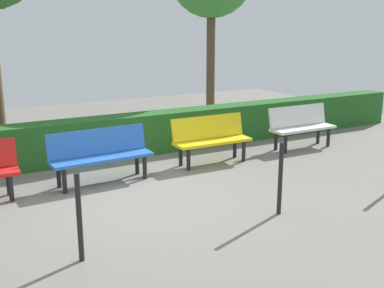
# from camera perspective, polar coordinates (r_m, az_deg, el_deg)

# --- Properties ---
(ground_plane) EXTENTS (17.33, 17.33, 0.00)m
(ground_plane) POSITION_cam_1_polar(r_m,az_deg,el_deg) (7.28, -7.01, -6.09)
(ground_plane) COLOR gray
(bench_white) EXTENTS (1.44, 0.47, 0.86)m
(bench_white) POSITION_cam_1_polar(r_m,az_deg,el_deg) (10.06, 12.85, 2.26)
(bench_white) COLOR white
(bench_white) RESTS_ON ground_plane
(bench_yellow) EXTENTS (1.47, 0.48, 0.86)m
(bench_yellow) POSITION_cam_1_polar(r_m,az_deg,el_deg) (8.74, 2.26, 0.80)
(bench_yellow) COLOR yellow
(bench_yellow) RESTS_ON ground_plane
(bench_blue) EXTENTS (1.66, 0.53, 0.86)m
(bench_blue) POSITION_cam_1_polar(r_m,az_deg,el_deg) (7.81, -10.87, -1.07)
(bench_blue) COLOR blue
(bench_blue) RESTS_ON ground_plane
(hedge_row) EXTENTS (13.33, 0.52, 0.79)m
(hedge_row) POSITION_cam_1_polar(r_m,az_deg,el_deg) (9.38, -6.69, 1.14)
(hedge_row) COLOR #266023
(hedge_row) RESTS_ON ground_plane
(railing_post_mid) EXTENTS (0.06, 0.06, 1.00)m
(railing_post_mid) POSITION_cam_1_polar(r_m,az_deg,el_deg) (6.50, 10.48, -4.10)
(railing_post_mid) COLOR black
(railing_post_mid) RESTS_ON ground_plane
(railing_post_far) EXTENTS (0.06, 0.06, 1.00)m
(railing_post_far) POSITION_cam_1_polar(r_m,az_deg,el_deg) (5.30, -13.29, -8.57)
(railing_post_far) COLOR black
(railing_post_far) RESTS_ON ground_plane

